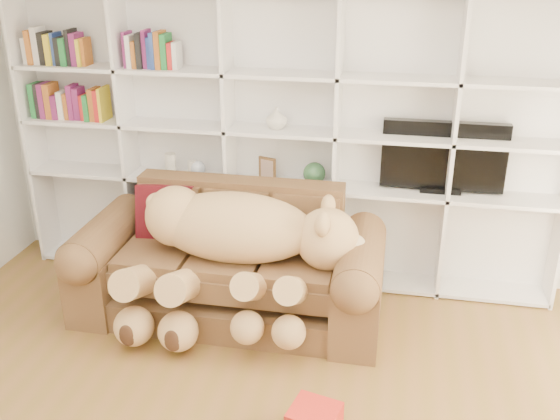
# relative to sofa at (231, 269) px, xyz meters

# --- Properties ---
(wall_back) EXTENTS (5.00, 0.02, 2.70)m
(wall_back) POSITION_rel_sofa_xyz_m (0.28, 0.85, 0.98)
(wall_back) COLOR white
(wall_back) RESTS_ON floor
(bookshelf) EXTENTS (4.43, 0.35, 2.40)m
(bookshelf) POSITION_rel_sofa_xyz_m (0.04, 0.71, 0.94)
(bookshelf) COLOR white
(bookshelf) RESTS_ON floor
(sofa) EXTENTS (2.32, 1.00, 0.97)m
(sofa) POSITION_rel_sofa_xyz_m (0.00, 0.00, 0.00)
(sofa) COLOR brown
(sofa) RESTS_ON floor
(teddy_bear) EXTENTS (1.74, 0.95, 1.01)m
(teddy_bear) POSITION_rel_sofa_xyz_m (0.08, -0.20, 0.31)
(teddy_bear) COLOR tan
(teddy_bear) RESTS_ON sofa
(throw_pillow) EXTENTS (0.47, 0.29, 0.47)m
(throw_pillow) POSITION_rel_sofa_xyz_m (-0.56, 0.16, 0.35)
(throw_pillow) COLOR #510D1B
(throw_pillow) RESTS_ON sofa
(tv) EXTENTS (0.95, 0.18, 0.56)m
(tv) POSITION_rel_sofa_xyz_m (1.55, 0.70, 0.77)
(tv) COLOR black
(tv) RESTS_ON bookshelf
(picture_frame) EXTENTS (0.15, 0.07, 0.19)m
(picture_frame) POSITION_rel_sofa_xyz_m (0.15, 0.65, 0.60)
(picture_frame) COLOR brown
(picture_frame) RESTS_ON bookshelf
(green_vase) EXTENTS (0.18, 0.18, 0.18)m
(green_vase) POSITION_rel_sofa_xyz_m (0.54, 0.65, 0.59)
(green_vase) COLOR #316038
(green_vase) RESTS_ON bookshelf
(figurine_tall) EXTENTS (0.12, 0.12, 0.18)m
(figurine_tall) POSITION_rel_sofa_xyz_m (-0.69, 0.65, 0.59)
(figurine_tall) COLOR silver
(figurine_tall) RESTS_ON bookshelf
(figurine_short) EXTENTS (0.08, 0.08, 0.13)m
(figurine_short) POSITION_rel_sofa_xyz_m (-0.50, 0.65, 0.56)
(figurine_short) COLOR silver
(figurine_short) RESTS_ON bookshelf
(snow_globe) EXTENTS (0.13, 0.13, 0.13)m
(snow_globe) POSITION_rel_sofa_xyz_m (-0.45, 0.65, 0.57)
(snow_globe) COLOR silver
(snow_globe) RESTS_ON bookshelf
(shelf_vase) EXTENTS (0.20, 0.20, 0.17)m
(shelf_vase) POSITION_rel_sofa_xyz_m (0.23, 0.65, 1.04)
(shelf_vase) COLOR beige
(shelf_vase) RESTS_ON bookshelf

